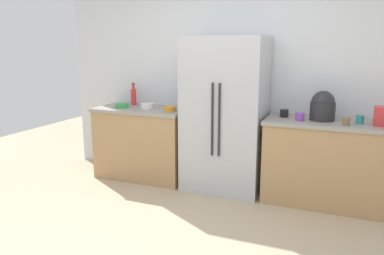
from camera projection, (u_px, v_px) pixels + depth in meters
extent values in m
plane|color=tan|center=(173.00, 247.00, 3.32)|extent=(9.52, 9.52, 0.00)
cube|color=silver|center=(238.00, 65.00, 4.72)|extent=(4.76, 0.10, 2.93)
cube|color=tan|center=(144.00, 144.00, 5.03)|extent=(1.19, 0.63, 0.88)
cube|color=gray|center=(143.00, 109.00, 4.93)|extent=(1.22, 0.66, 0.04)
cube|color=tan|center=(333.00, 165.00, 4.15)|extent=(1.44, 0.63, 0.88)
cube|color=gray|center=(336.00, 123.00, 4.06)|extent=(1.47, 0.66, 0.04)
cube|color=#B7BABF|center=(225.00, 115.00, 4.50)|extent=(0.93, 0.64, 1.81)
cylinder|color=#262628|center=(212.00, 120.00, 4.22)|extent=(0.02, 0.02, 0.82)
cylinder|color=#262628|center=(219.00, 120.00, 4.19)|extent=(0.02, 0.02, 0.82)
cylinder|color=#262628|center=(322.00, 111.00, 4.10)|extent=(0.26, 0.26, 0.20)
sphere|color=#262628|center=(323.00, 102.00, 4.08)|extent=(0.24, 0.24, 0.24)
cylinder|color=red|center=(134.00, 97.00, 5.16)|extent=(0.07, 0.07, 0.21)
cylinder|color=red|center=(133.00, 87.00, 5.13)|extent=(0.04, 0.04, 0.06)
cylinder|color=#333338|center=(133.00, 84.00, 5.12)|extent=(0.04, 0.04, 0.02)
cylinder|color=blue|center=(182.00, 101.00, 4.91)|extent=(0.07, 0.07, 0.18)
cylinder|color=blue|center=(182.00, 92.00, 4.88)|extent=(0.03, 0.03, 0.06)
cylinder|color=#333338|center=(182.00, 89.00, 4.87)|extent=(0.03, 0.03, 0.02)
cylinder|color=black|center=(284.00, 113.00, 4.30)|extent=(0.10, 0.10, 0.08)
cylinder|color=teal|center=(360.00, 119.00, 3.94)|extent=(0.08, 0.08, 0.09)
cylinder|color=brown|center=(346.00, 121.00, 3.85)|extent=(0.07, 0.07, 0.08)
cylinder|color=purple|center=(300.00, 117.00, 4.09)|extent=(0.09, 0.09, 0.08)
cylinder|color=green|center=(122.00, 105.00, 4.95)|extent=(0.17, 0.17, 0.05)
cylinder|color=orange|center=(170.00, 109.00, 4.68)|extent=(0.15, 0.15, 0.05)
cylinder|color=white|center=(147.00, 106.00, 4.87)|extent=(0.16, 0.16, 0.07)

